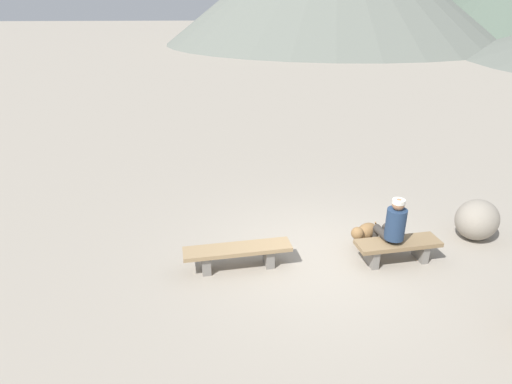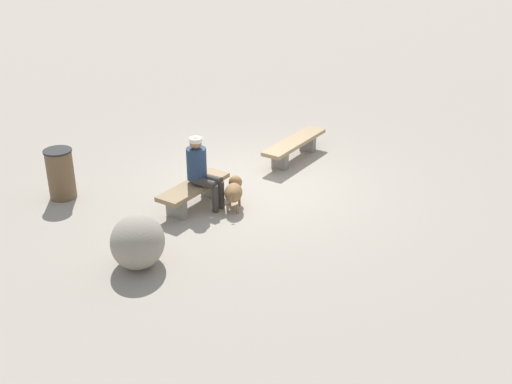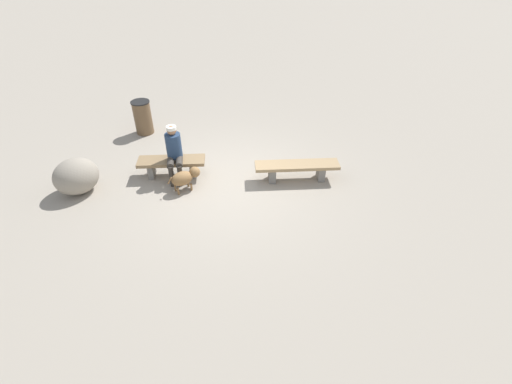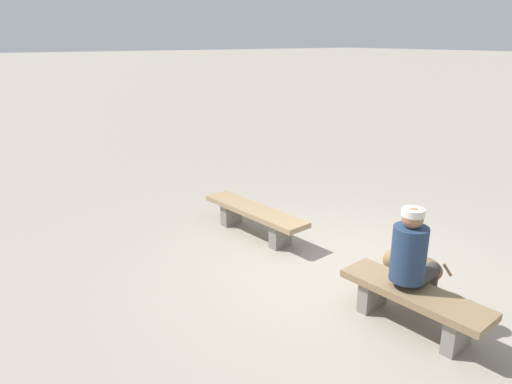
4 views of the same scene
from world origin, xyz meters
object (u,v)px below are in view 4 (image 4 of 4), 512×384
object	(u,v)px
bench_right	(413,300)
seated_person	(412,257)
dog	(414,268)
bench_left	(254,215)

from	to	relation	value
bench_right	seated_person	size ratio (longest dim) A/B	1.24
dog	bench_left	bearing A→B (deg)	-22.92
bench_right	seated_person	distance (m)	0.44
bench_left	dog	world-z (taller)	dog
bench_right	dog	world-z (taller)	dog
bench_left	bench_right	bearing A→B (deg)	-7.02
dog	bench_right	bearing A→B (deg)	92.19
bench_right	seated_person	bearing A→B (deg)	143.39
dog	seated_person	bearing A→B (deg)	86.87
bench_right	seated_person	world-z (taller)	seated_person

